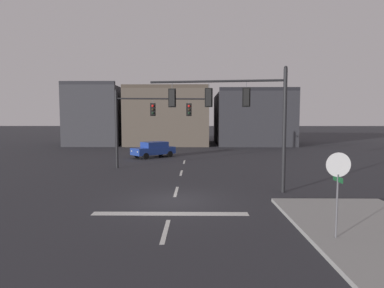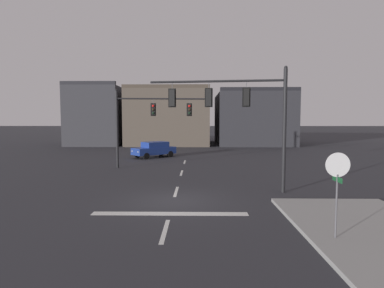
% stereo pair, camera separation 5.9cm
% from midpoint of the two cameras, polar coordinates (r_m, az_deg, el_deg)
% --- Properties ---
extents(ground_plane, '(400.00, 400.00, 0.00)m').
position_cam_midpoint_polar(ground_plane, '(15.08, -3.49, -10.34)').
color(ground_plane, '#2B2B30').
extents(sidewalk_near_corner, '(5.00, 8.00, 0.15)m').
position_cam_midpoint_polar(sidewalk_near_corner, '(12.73, 29.89, -13.35)').
color(sidewalk_near_corner, gray).
rests_on(sidewalk_near_corner, ground).
extents(stop_bar_paint, '(6.40, 0.50, 0.01)m').
position_cam_midpoint_polar(stop_bar_paint, '(13.16, -4.13, -12.53)').
color(stop_bar_paint, silver).
rests_on(stop_bar_paint, ground).
extents(lane_centreline, '(0.16, 26.40, 0.01)m').
position_cam_midpoint_polar(lane_centreline, '(17.02, -3.00, -8.63)').
color(lane_centreline, silver).
rests_on(lane_centreline, ground).
extents(signal_mast_near_side, '(7.22, 1.01, 6.63)m').
position_cam_midpoint_polar(signal_mast_near_side, '(16.91, 8.49, 6.56)').
color(signal_mast_near_side, black).
rests_on(signal_mast_near_side, ground).
extents(signal_mast_far_side, '(7.56, 0.75, 6.26)m').
position_cam_midpoint_polar(signal_mast_far_side, '(25.29, -8.54, 5.04)').
color(signal_mast_far_side, black).
rests_on(signal_mast_far_side, ground).
extents(stop_sign, '(0.76, 0.64, 2.83)m').
position_cam_midpoint_polar(stop_sign, '(10.71, 24.88, -5.06)').
color(stop_sign, '#56565B').
rests_on(stop_sign, ground).
extents(car_lot_nearside, '(4.51, 4.23, 1.61)m').
position_cam_midpoint_polar(car_lot_nearside, '(32.49, -7.03, -0.94)').
color(car_lot_nearside, navy).
rests_on(car_lot_nearside, ground).
extents(building_row, '(33.96, 13.87, 9.36)m').
position_cam_midpoint_polar(building_row, '(50.90, -1.28, 4.73)').
color(building_row, '#38383D').
rests_on(building_row, ground).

